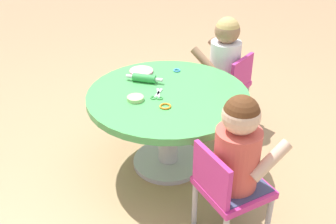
# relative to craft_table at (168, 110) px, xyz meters

# --- Properties ---
(ground_plane) EXTENTS (10.00, 10.00, 0.00)m
(ground_plane) POSITION_rel_craft_table_xyz_m (0.00, 0.00, -0.39)
(ground_plane) COLOR tan
(craft_table) EXTENTS (0.94, 0.94, 0.50)m
(craft_table) POSITION_rel_craft_table_xyz_m (0.00, 0.00, 0.00)
(craft_table) COLOR silver
(craft_table) RESTS_ON ground
(child_chair_left) EXTENTS (0.39, 0.39, 0.54)m
(child_chair_left) POSITION_rel_craft_table_xyz_m (-0.61, -0.22, -0.09)
(child_chair_left) COLOR #B7B7BC
(child_chair_left) RESTS_ON ground
(seated_child_left) EXTENTS (0.38, 0.42, 0.51)m
(seated_child_left) POSITION_rel_craft_table_xyz_m (-0.60, -0.26, 0.14)
(seated_child_left) COLOR #3F4772
(seated_child_left) RESTS_ON ground
(child_chair_right) EXTENTS (0.42, 0.42, 0.54)m
(child_chair_right) POSITION_rel_craft_table_xyz_m (0.45, -0.47, -0.09)
(child_chair_right) COLOR #B7B7BC
(child_chair_right) RESTS_ON ground
(seated_child_right) EXTENTS (0.43, 0.44, 0.51)m
(seated_child_right) POSITION_rel_craft_table_xyz_m (0.48, -0.44, 0.14)
(seated_child_right) COLOR #3F4772
(seated_child_right) RESTS_ON ground
(rolling_pin) EXTENTS (0.10, 0.22, 0.05)m
(rolling_pin) POSITION_rel_craft_table_xyz_m (0.16, 0.13, 0.14)
(rolling_pin) COLOR green
(rolling_pin) RESTS_ON craft_table
(craft_scissors) EXTENTS (0.14, 0.08, 0.01)m
(craft_scissors) POSITION_rel_craft_table_xyz_m (-0.03, 0.06, 0.12)
(craft_scissors) COLOR silver
(craft_scissors) RESTS_ON craft_table
(playdough_blob_0) EXTENTS (0.15, 0.15, 0.01)m
(playdough_blob_0) POSITION_rel_craft_table_xyz_m (0.30, 0.14, 0.12)
(playdough_blob_0) COLOR pink
(playdough_blob_0) RESTS_ON craft_table
(playdough_blob_1) EXTENTS (0.09, 0.09, 0.02)m
(playdough_blob_1) POSITION_rel_craft_table_xyz_m (-0.06, 0.19, 0.12)
(playdough_blob_1) COLOR #B2E58C
(playdough_blob_1) RESTS_ON craft_table
(cookie_cutter_0) EXTENTS (0.06, 0.06, 0.01)m
(cookie_cutter_0) POSITION_rel_craft_table_xyz_m (-0.16, 0.03, 0.12)
(cookie_cutter_0) COLOR orange
(cookie_cutter_0) RESTS_ON craft_table
(cookie_cutter_1) EXTENTS (0.05, 0.05, 0.01)m
(cookie_cutter_1) POSITION_rel_craft_table_xyz_m (0.29, -0.09, 0.12)
(cookie_cutter_1) COLOR #3F99D8
(cookie_cutter_1) RESTS_ON craft_table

